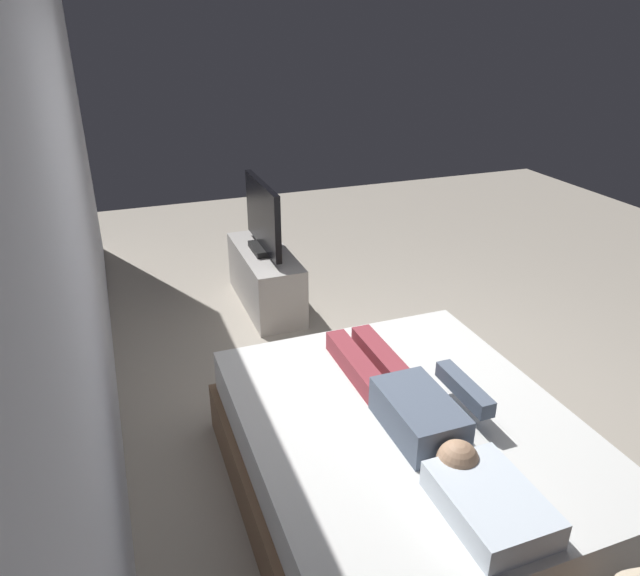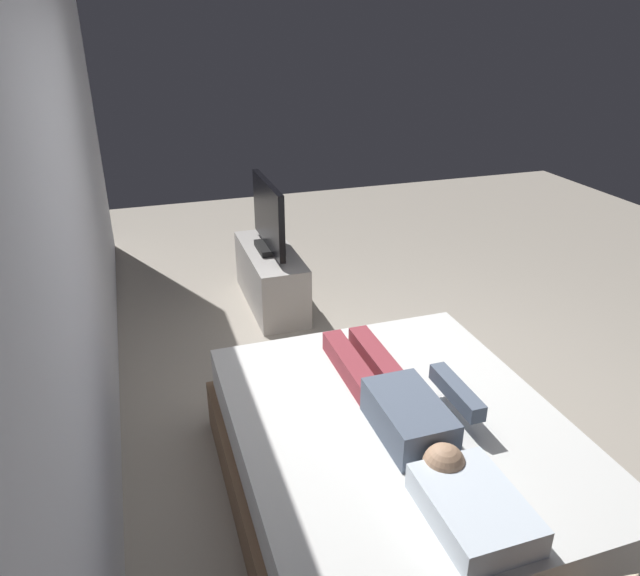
# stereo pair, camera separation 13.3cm
# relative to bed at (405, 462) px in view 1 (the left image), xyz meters

# --- Properties ---
(ground_plane) EXTENTS (10.00, 10.00, 0.00)m
(ground_plane) POSITION_rel_bed_xyz_m (0.76, -0.30, -0.26)
(ground_plane) COLOR #ADA393
(back_wall) EXTENTS (6.40, 0.10, 2.80)m
(back_wall) POSITION_rel_bed_xyz_m (1.16, 1.39, 1.14)
(back_wall) COLOR silver
(back_wall) RESTS_ON ground
(bed) EXTENTS (1.93, 1.62, 0.54)m
(bed) POSITION_rel_bed_xyz_m (0.00, 0.00, 0.00)
(bed) COLOR brown
(bed) RESTS_ON ground
(pillow) EXTENTS (0.48, 0.34, 0.12)m
(pillow) POSITION_rel_bed_xyz_m (-0.65, 0.00, 0.34)
(pillow) COLOR white
(pillow) RESTS_ON bed
(person) EXTENTS (1.26, 0.46, 0.18)m
(person) POSITION_rel_bed_xyz_m (0.03, -0.00, 0.36)
(person) COLOR slate
(person) RESTS_ON bed
(remote) EXTENTS (0.15, 0.04, 0.02)m
(remote) POSITION_rel_bed_xyz_m (0.18, -0.41, 0.29)
(remote) COLOR black
(remote) RESTS_ON bed
(tv_stand) EXTENTS (1.10, 0.40, 0.50)m
(tv_stand) POSITION_rel_bed_xyz_m (2.46, 0.04, -0.01)
(tv_stand) COLOR #B7B2AD
(tv_stand) RESTS_ON ground
(tv) EXTENTS (0.88, 0.20, 0.59)m
(tv) POSITION_rel_bed_xyz_m (2.46, 0.04, 0.52)
(tv) COLOR black
(tv) RESTS_ON tv_stand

